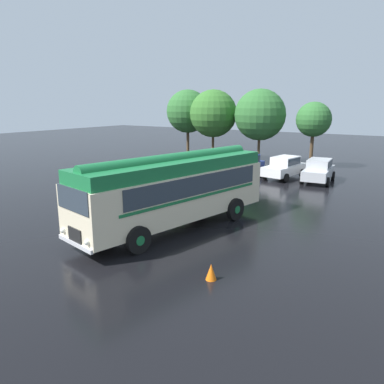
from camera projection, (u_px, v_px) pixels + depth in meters
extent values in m
plane|color=black|center=(173.00, 225.00, 17.88)|extent=(120.00, 120.00, 0.00)
cube|color=beige|center=(174.00, 194.00, 17.16)|extent=(4.45, 10.30, 2.10)
cube|color=#196B38|center=(174.00, 165.00, 16.85)|extent=(4.21, 10.06, 0.56)
cylinder|color=#196B38|center=(174.00, 160.00, 16.79)|extent=(2.48, 9.43, 0.60)
cube|color=#2D3842|center=(199.00, 185.00, 16.37)|extent=(1.63, 7.85, 0.84)
cube|color=#2D3842|center=(161.00, 177.00, 18.10)|extent=(1.63, 7.85, 0.84)
cube|color=#196B38|center=(197.00, 197.00, 16.43)|extent=(1.67, 8.04, 0.12)
cube|color=#196B38|center=(160.00, 188.00, 18.15)|extent=(1.67, 8.04, 0.12)
cube|color=#2D3842|center=(72.00, 200.00, 13.53)|extent=(2.16, 0.47, 0.88)
cube|color=black|center=(75.00, 235.00, 13.84)|extent=(0.89, 0.24, 0.56)
cube|color=silver|center=(75.00, 244.00, 13.91)|extent=(2.35, 0.57, 0.16)
sphere|color=white|center=(87.00, 242.00, 13.23)|extent=(0.22, 0.22, 0.22)
sphere|color=white|center=(63.00, 230.00, 14.46)|extent=(0.22, 0.22, 0.22)
cylinder|color=black|center=(138.00, 240.00, 14.37)|extent=(0.49, 1.13, 1.10)
cylinder|color=#196B38|center=(138.00, 240.00, 14.37)|extent=(0.39, 0.44, 0.39)
cylinder|color=black|center=(101.00, 225.00, 16.14)|extent=(0.49, 1.13, 1.10)
cylinder|color=#196B38|center=(101.00, 225.00, 16.14)|extent=(0.39, 0.44, 0.39)
cylinder|color=black|center=(235.00, 209.00, 18.52)|extent=(0.49, 1.13, 1.10)
cylinder|color=#196B38|center=(235.00, 209.00, 18.52)|extent=(0.39, 0.44, 0.39)
cylinder|color=black|center=(197.00, 200.00, 20.30)|extent=(0.49, 1.13, 1.10)
cylinder|color=#196B38|center=(197.00, 200.00, 20.30)|extent=(0.39, 0.44, 0.39)
cube|color=navy|center=(245.00, 168.00, 29.70)|extent=(1.87, 4.27, 0.70)
cube|color=navy|center=(246.00, 159.00, 29.67)|extent=(1.58, 2.24, 0.64)
cube|color=#2D3842|center=(255.00, 160.00, 29.30)|extent=(0.10, 1.93, 0.50)
cube|color=#2D3842|center=(238.00, 158.00, 30.05)|extent=(0.10, 1.93, 0.50)
cylinder|color=black|center=(249.00, 176.00, 28.26)|extent=(0.23, 0.65, 0.64)
cylinder|color=black|center=(228.00, 174.00, 29.13)|extent=(0.23, 0.65, 0.64)
cylinder|color=black|center=(261.00, 171.00, 30.43)|extent=(0.23, 0.65, 0.64)
cylinder|color=black|center=(242.00, 169.00, 31.31)|extent=(0.23, 0.65, 0.64)
cube|color=silver|center=(284.00, 170.00, 28.87)|extent=(2.31, 4.41, 0.70)
cube|color=silver|center=(286.00, 161.00, 28.83)|extent=(1.80, 2.38, 0.64)
cube|color=#2D3842|center=(295.00, 162.00, 28.34)|extent=(0.31, 1.91, 0.50)
cube|color=#2D3842|center=(277.00, 160.00, 29.32)|extent=(0.31, 1.91, 0.50)
cylinder|color=black|center=(286.00, 178.00, 27.44)|extent=(0.29, 0.66, 0.64)
cylinder|color=black|center=(265.00, 175.00, 28.58)|extent=(0.29, 0.66, 0.64)
cylinder|color=black|center=(302.00, 173.00, 29.33)|extent=(0.29, 0.66, 0.64)
cylinder|color=black|center=(282.00, 170.00, 30.47)|extent=(0.29, 0.66, 0.64)
cube|color=#B7BABF|center=(318.00, 173.00, 27.50)|extent=(2.06, 4.33, 0.70)
cube|color=#B7BABF|center=(319.00, 164.00, 27.47)|extent=(1.68, 2.31, 0.64)
cube|color=#2D3842|center=(330.00, 164.00, 27.12)|extent=(0.19, 1.93, 0.50)
cube|color=#2D3842|center=(309.00, 163.00, 27.82)|extent=(0.19, 1.93, 0.50)
cylinder|color=black|center=(328.00, 182.00, 26.06)|extent=(0.26, 0.66, 0.64)
cylinder|color=black|center=(302.00, 179.00, 26.86)|extent=(0.26, 0.66, 0.64)
cylinder|color=black|center=(333.00, 176.00, 28.29)|extent=(0.26, 0.66, 0.64)
cylinder|color=black|center=(309.00, 174.00, 29.10)|extent=(0.26, 0.66, 0.64)
cylinder|color=#4C3823|center=(188.00, 143.00, 39.78)|extent=(0.29, 0.29, 3.16)
sphere|color=#2D662D|center=(188.00, 111.00, 39.02)|extent=(4.45, 4.45, 4.45)
sphere|color=#2D662D|center=(185.00, 109.00, 39.19)|extent=(3.29, 3.29, 3.29)
cylinder|color=#4C3823|center=(213.00, 146.00, 37.56)|extent=(0.25, 0.25, 2.92)
sphere|color=#336B28|center=(213.00, 114.00, 36.82)|extent=(4.65, 4.65, 4.65)
sphere|color=#336B28|center=(214.00, 115.00, 36.71)|extent=(2.98, 2.98, 2.98)
cylinder|color=#4C3823|center=(259.00, 149.00, 35.30)|extent=(0.24, 0.24, 2.84)
sphere|color=#2D662D|center=(260.00, 115.00, 34.56)|extent=(4.72, 4.72, 4.72)
sphere|color=#2D662D|center=(254.00, 112.00, 34.63)|extent=(3.41, 3.41, 3.41)
cylinder|color=#4C3823|center=(311.00, 150.00, 33.37)|extent=(0.30, 0.30, 3.13)
sphere|color=#2D662D|center=(314.00, 119.00, 32.74)|extent=(3.05, 3.05, 3.05)
sphere|color=#2D662D|center=(316.00, 116.00, 32.70)|extent=(2.24, 2.24, 2.24)
cone|color=orange|center=(211.00, 272.00, 12.27)|extent=(0.36, 0.36, 0.55)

